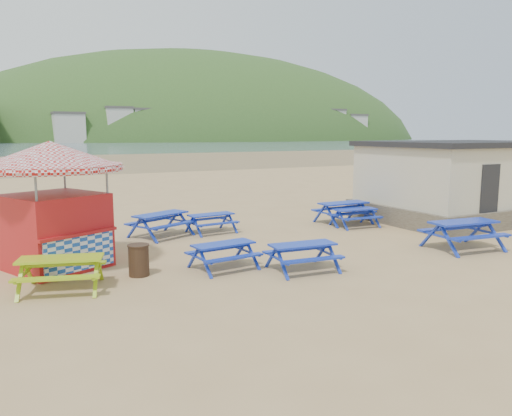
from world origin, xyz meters
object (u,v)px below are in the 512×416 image
picnic_table_yellow (61,274)px  ice_cream_kiosk (52,189)px  picnic_table_blue_a (161,225)px  picnic_table_blue_b (211,223)px  litter_bin (139,260)px  amenity_block (460,180)px

picnic_table_yellow → ice_cream_kiosk: ice_cream_kiosk is taller
picnic_table_blue_a → picnic_table_blue_b: size_ratio=1.40×
picnic_table_blue_b → ice_cream_kiosk: ice_cream_kiosk is taller
picnic_table_yellow → litter_bin: litter_bin is taller
picnic_table_blue_b → amenity_block: 10.45m
picnic_table_blue_a → amenity_block: 12.20m
ice_cream_kiosk → amenity_block: size_ratio=0.66×
ice_cream_kiosk → picnic_table_blue_a: bearing=10.3°
picnic_table_blue_a → ice_cream_kiosk: (-3.60, -2.54, 1.67)m
amenity_block → picnic_table_blue_b: bearing=169.0°
picnic_table_blue_a → litter_bin: size_ratio=3.01×
ice_cream_kiosk → litter_bin: ice_cream_kiosk is taller
ice_cream_kiosk → amenity_block: 15.56m
picnic_table_yellow → ice_cream_kiosk: bearing=104.0°
picnic_table_blue_a → litter_bin: 4.70m
picnic_table_blue_a → litter_bin: bearing=-138.0°
litter_bin → picnic_table_blue_b: bearing=48.5°
ice_cream_kiosk → picnic_table_blue_b: bearing=-1.1°
picnic_table_blue_b → amenity_block: (10.18, -1.97, 1.23)m
picnic_table_blue_a → ice_cream_kiosk: ice_cream_kiosk is taller
litter_bin → amenity_block: amenity_block is taller
ice_cream_kiosk → litter_bin: (1.70, -1.77, -1.67)m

